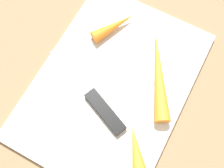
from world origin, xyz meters
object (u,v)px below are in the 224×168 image
Objects in this scene: carrot_longest at (159,74)px; cutting_board at (112,85)px; carrot_medium at (137,155)px; knife at (100,106)px; carrot_shortest at (114,26)px.

cutting_board is at bearing 98.42° from carrot_longest.
carrot_longest is at bearing -25.39° from carrot_medium.
knife is 0.16m from carrot_shortest.
carrot_medium is (-0.14, -0.03, 0.00)m from carrot_longest.
carrot_longest is at bearing -100.27° from knife.
knife is 0.10m from carrot_medium.
carrot_medium is at bearing 161.79° from carrot_longest.
carrot_medium reaches higher than carrot_longest.
knife is at bearing 27.59° from carrot_medium.
carrot_longest is 0.15m from carrot_medium.
cutting_board is 1.88× the size of knife.
knife is (-0.05, -0.00, 0.01)m from cutting_board.
cutting_board is at bearing -124.77° from carrot_shortest.
carrot_medium is (-0.05, -0.09, 0.01)m from knife.
carrot_longest is at bearing -52.27° from cutting_board.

